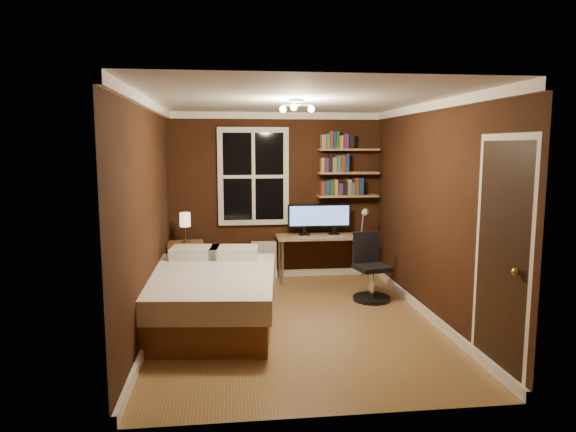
{
  "coord_description": "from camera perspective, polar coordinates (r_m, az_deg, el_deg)",
  "views": [
    {
      "loc": [
        -0.75,
        -5.63,
        2.0
      ],
      "look_at": [
        -0.02,
        0.45,
        1.17
      ],
      "focal_mm": 32.0,
      "sensor_mm": 36.0,
      "label": 1
    }
  ],
  "objects": [
    {
      "name": "ceiling",
      "position": [
        5.7,
        0.76,
        12.78
      ],
      "size": [
        3.2,
        4.2,
        0.02
      ],
      "primitive_type": "cube",
      "color": "white",
      "rests_on": "wall_back"
    },
    {
      "name": "books_row_middle",
      "position": [
        7.83,
        6.71,
        5.73
      ],
      "size": [
        0.42,
        0.16,
        0.23
      ],
      "primitive_type": null,
      "color": "navy",
      "rests_on": "bookshelf_middle"
    },
    {
      "name": "monitor_right",
      "position": [
        7.76,
        5.14,
        -0.35
      ],
      "size": [
        0.5,
        0.12,
        0.46
      ],
      "primitive_type": null,
      "color": "black",
      "rests_on": "desk"
    },
    {
      "name": "nightstand",
      "position": [
        7.56,
        -11.24,
        -5.28
      ],
      "size": [
        0.54,
        0.54,
        0.63
      ],
      "primitive_type": "cube",
      "rotation": [
        0.0,
        0.0,
        0.08
      ],
      "color": "brown",
      "rests_on": "ground"
    },
    {
      "name": "bookshelf_middle",
      "position": [
        7.84,
        6.7,
        4.78
      ],
      "size": [
        0.92,
        0.22,
        0.03
      ],
      "primitive_type": "cube",
      "color": "tan",
      "rests_on": "wall_back"
    },
    {
      "name": "wall_back",
      "position": [
        7.8,
        -1.29,
        2.24
      ],
      "size": [
        3.2,
        0.04,
        2.5
      ],
      "primitive_type": "cube",
      "color": "black",
      "rests_on": "ground"
    },
    {
      "name": "bookshelf_lower",
      "position": [
        7.86,
        6.66,
        2.23
      ],
      "size": [
        0.92,
        0.22,
        0.03
      ],
      "primitive_type": "cube",
      "color": "tan",
      "rests_on": "wall_back"
    },
    {
      "name": "wall_left",
      "position": [
        5.74,
        -15.3,
        -0.03
      ],
      "size": [
        0.04,
        4.2,
        2.5
      ],
      "primitive_type": "cube",
      "color": "black",
      "rests_on": "ground"
    },
    {
      "name": "ceiling_fixture",
      "position": [
        5.59,
        0.89,
        11.85
      ],
      "size": [
        0.44,
        0.44,
        0.18
      ],
      "primitive_type": null,
      "color": "beige",
      "rests_on": "ceiling"
    },
    {
      "name": "books_row_upper",
      "position": [
        7.83,
        6.75,
        8.29
      ],
      "size": [
        0.48,
        0.16,
        0.23
      ],
      "primitive_type": null,
      "color": "#265223",
      "rests_on": "bookshelf_upper"
    },
    {
      "name": "desk",
      "position": [
        7.7,
        4.03,
        -2.61
      ],
      "size": [
        1.43,
        0.54,
        0.68
      ],
      "color": "tan",
      "rests_on": "ground"
    },
    {
      "name": "bookshelf_upper",
      "position": [
        7.83,
        6.74,
        7.34
      ],
      "size": [
        0.92,
        0.22,
        0.03
      ],
      "primitive_type": "cube",
      "color": "tan",
      "rests_on": "wall_back"
    },
    {
      "name": "door",
      "position": [
        4.8,
        22.56,
        -4.57
      ],
      "size": [
        0.03,
        0.82,
        2.05
      ],
      "primitive_type": null,
      "color": "black",
      "rests_on": "ground"
    },
    {
      "name": "radiator",
      "position": [
        7.83,
        -2.67,
        -4.92
      ],
      "size": [
        0.38,
        0.13,
        0.56
      ],
      "primitive_type": "cube",
      "color": "silver",
      "rests_on": "ground"
    },
    {
      "name": "bedside_lamp",
      "position": [
        7.46,
        -11.35,
        -1.29
      ],
      "size": [
        0.15,
        0.15,
        0.44
      ],
      "primitive_type": null,
      "color": "beige",
      "rests_on": "nightstand"
    },
    {
      "name": "door_knob",
      "position": [
        4.53,
        23.96,
        -5.67
      ],
      "size": [
        0.06,
        0.06,
        0.06
      ],
      "primitive_type": "sphere",
      "color": "gold",
      "rests_on": "door"
    },
    {
      "name": "books_row_lower",
      "position": [
        7.85,
        6.67,
        3.17
      ],
      "size": [
        0.6,
        0.16,
        0.23
      ],
      "primitive_type": null,
      "color": "maroon",
      "rests_on": "bookshelf_lower"
    },
    {
      "name": "window",
      "position": [
        7.72,
        -3.87,
        4.4
      ],
      "size": [
        1.06,
        0.06,
        1.46
      ],
      "primitive_type": "cube",
      "color": "white",
      "rests_on": "wall_back"
    },
    {
      "name": "wall_right",
      "position": [
        6.15,
        15.69,
        0.45
      ],
      "size": [
        0.04,
        4.2,
        2.5
      ],
      "primitive_type": "cube",
      "color": "black",
      "rests_on": "ground"
    },
    {
      "name": "office_chair",
      "position": [
        6.84,
        9.15,
        -6.55
      ],
      "size": [
        0.49,
        0.49,
        0.88
      ],
      "rotation": [
        0.0,
        0.0,
        0.21
      ],
      "color": "black",
      "rests_on": "ground"
    },
    {
      "name": "monitor_left",
      "position": [
        7.68,
        1.85,
        -0.41
      ],
      "size": [
        0.5,
        0.12,
        0.46
      ],
      "primitive_type": null,
      "color": "black",
      "rests_on": "desk"
    },
    {
      "name": "floor",
      "position": [
        6.02,
        0.71,
        -11.65
      ],
      "size": [
        4.2,
        4.2,
        0.0
      ],
      "primitive_type": "plane",
      "color": "brown",
      "rests_on": "ground"
    },
    {
      "name": "desk_lamp",
      "position": [
        7.65,
        8.42,
        -0.61
      ],
      "size": [
        0.14,
        0.32,
        0.44
      ],
      "primitive_type": null,
      "color": "silver",
      "rests_on": "desk"
    },
    {
      "name": "bed",
      "position": [
        6.0,
        -9.03,
        -8.73
      ],
      "size": [
        1.75,
        2.27,
        0.72
      ],
      "rotation": [
        0.0,
        0.0,
        -0.1
      ],
      "color": "brown",
      "rests_on": "ground"
    }
  ]
}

